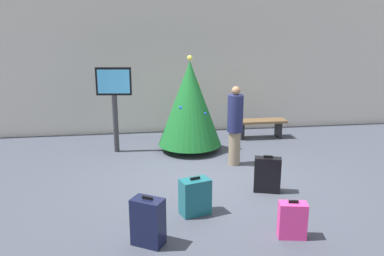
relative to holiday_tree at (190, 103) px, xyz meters
The scene contains 10 objects.
ground_plane 2.14m from the holiday_tree, 85.92° to the right, with size 16.00×16.00×0.00m, color #424754.
back_wall 1.99m from the holiday_tree, 86.06° to the left, with size 16.00×0.20×3.53m, color beige.
holiday_tree is the anchor object (origin of this frame).
flight_info_kiosk 1.73m from the holiday_tree, behind, with size 0.80×0.19×1.96m.
waiting_bench 2.25m from the holiday_tree, 21.85° to the left, with size 1.34×0.44×0.48m.
traveller_0 1.39m from the holiday_tree, 54.70° to the right, with size 0.46×0.46×1.67m.
suitcase_0 3.38m from the holiday_tree, 96.64° to the right, with size 0.52×0.39×0.61m.
suitcase_1 2.90m from the holiday_tree, 68.64° to the right, with size 0.50×0.32×0.68m.
suitcase_2 4.29m from the holiday_tree, 105.71° to the right, with size 0.49×0.44×0.70m.
suitcase_3 4.34m from the holiday_tree, 78.45° to the right, with size 0.42×0.28×0.56m.
Camera 1 is at (-1.40, -7.17, 2.91)m, focal length 37.63 mm.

